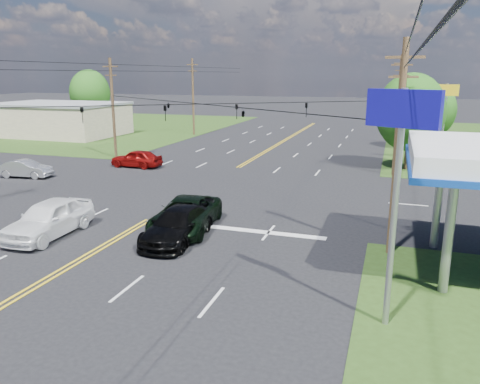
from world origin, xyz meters
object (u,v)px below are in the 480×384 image
(pole_right_far, at_px, (398,99))
(sedan_silver, at_px, (26,169))
(pole_nw, at_px, (113,107))
(tree_far_l, at_px, (90,93))
(tree_right_b, at_px, (432,111))
(pole_left_far, at_px, (193,96))
(pole_ne, at_px, (398,114))
(suv_black, at_px, (178,225))
(pickup_white, at_px, (49,218))
(pole_se, at_px, (398,147))
(retail_nw, at_px, (59,120))
(pickup_dkgreen, at_px, (185,215))
(polesign_se, at_px, (400,144))
(tree_right_a, at_px, (410,112))

(pole_right_far, height_order, sedan_silver, pole_right_far)
(pole_nw, xyz_separation_m, tree_far_l, (-19.00, 23.00, 0.28))
(pole_nw, xyz_separation_m, tree_right_b, (29.50, 15.00, -0.70))
(pole_left_far, bearing_deg, tree_right_b, -7.72)
(pole_ne, xyz_separation_m, suv_black, (-10.00, -19.43, -4.13))
(pole_ne, relative_size, pole_left_far, 0.95)
(pickup_white, bearing_deg, pole_se, 8.76)
(tree_far_l, bearing_deg, suv_black, -50.48)
(retail_nw, distance_m, pole_left_far, 18.30)
(tree_far_l, distance_m, pickup_white, 52.48)
(retail_nw, bearing_deg, pole_left_far, 19.44)
(tree_far_l, distance_m, sedan_silver, 37.46)
(pole_nw, distance_m, pickup_dkgreen, 24.14)
(retail_nw, relative_size, pole_ne, 1.68)
(retail_nw, height_order, polesign_se, polesign_se)
(pickup_white, bearing_deg, polesign_se, -13.93)
(retail_nw, relative_size, tree_right_a, 1.96)
(pole_nw, bearing_deg, tree_right_a, 6.34)
(pickup_white, bearing_deg, pole_left_far, 102.31)
(pole_nw, distance_m, suv_black, 25.51)
(tree_far_l, height_order, pickup_dkgreen, tree_far_l)
(tree_right_b, bearing_deg, pickup_white, -119.15)
(tree_right_b, relative_size, sedan_silver, 1.68)
(pole_nw, relative_size, polesign_se, 1.24)
(pole_nw, relative_size, pickup_white, 1.75)
(pole_left_far, distance_m, sedan_silver, 29.40)
(retail_nw, height_order, tree_right_a, tree_right_a)
(pole_nw, bearing_deg, pole_left_far, 90.00)
(retail_nw, xyz_separation_m, pickup_white, (26.50, -33.86, -1.08))
(pole_right_far, height_order, polesign_se, pole_right_far)
(pole_ne, relative_size, suv_black, 1.75)
(retail_nw, xyz_separation_m, suv_black, (33.00, -32.43, -1.21))
(pole_ne, distance_m, suv_black, 22.24)
(pole_right_far, distance_m, pickup_dkgreen, 38.53)
(pole_se, height_order, sedan_silver, pole_se)
(tree_far_l, bearing_deg, pole_nw, -50.44)
(retail_nw, distance_m, pickup_white, 43.01)
(pole_se, relative_size, pickup_white, 1.75)
(retail_nw, xyz_separation_m, sedan_silver, (15.14, -23.00, -1.30))
(sedan_silver, bearing_deg, retail_nw, 25.74)
(pole_ne, xyz_separation_m, polesign_se, (0.00, -24.62, 1.07))
(retail_nw, bearing_deg, polesign_se, -41.19)
(pole_ne, distance_m, polesign_se, 24.65)
(pole_se, height_order, pole_nw, same)
(pole_left_far, relative_size, pickup_white, 1.84)
(pole_right_far, xyz_separation_m, sedan_silver, (-27.86, -29.00, -4.47))
(pole_ne, relative_size, polesign_se, 1.24)
(tree_far_l, bearing_deg, pole_ne, -27.07)
(pole_nw, xyz_separation_m, pole_left_far, (0.00, 19.00, 0.25))
(pole_ne, height_order, pole_right_far, pole_right_far)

